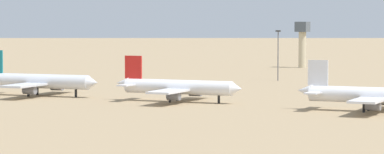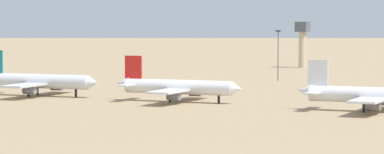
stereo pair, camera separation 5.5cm
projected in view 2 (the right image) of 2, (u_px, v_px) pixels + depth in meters
The scene contains 7 objects.
ground at pixel (188, 102), 251.34m from camera, with size 4000.00×4000.00×0.00m, color #9E8460.
ridge_far_west at pixel (264, 10), 1455.31m from camera, with size 366.62×306.39×63.51m, color #8C765D.
parked_jet_teal_3 at pixel (36, 81), 269.93m from camera, with size 37.83×32.05×12.49m.
parked_jet_red_4 at pixel (177, 87), 251.14m from camera, with size 35.41×29.90×11.69m.
parked_jet_white_5 at pixel (371, 95), 225.00m from camera, with size 35.48×29.96×11.71m.
control_tower at pixel (302, 40), 419.23m from camera, with size 5.20×5.20×19.69m.
light_pole_mid at pixel (278, 52), 333.98m from camera, with size 1.80×0.50×17.22m.
Camera 2 is at (121.14, -219.23, 21.90)m, focal length 91.72 mm.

